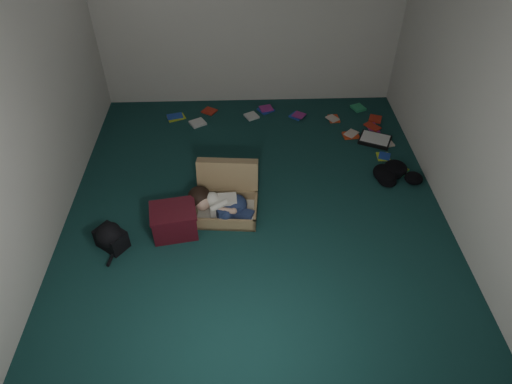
{
  "coord_description": "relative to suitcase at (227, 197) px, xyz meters",
  "views": [
    {
      "loc": [
        -0.13,
        -3.57,
        3.41
      ],
      "look_at": [
        0.0,
        -0.15,
        0.35
      ],
      "focal_mm": 32.0,
      "sensor_mm": 36.0,
      "label": 1
    }
  ],
  "objects": [
    {
      "name": "clothing_pile",
      "position": [
        1.98,
        0.42,
        -0.07
      ],
      "size": [
        0.47,
        0.4,
        0.15
      ],
      "primitive_type": null,
      "rotation": [
        0.0,
        0.0,
        0.05
      ],
      "color": "black",
      "rests_on": "floor"
    },
    {
      "name": "maroon_bin",
      "position": [
        -0.52,
        -0.36,
        0.01
      ],
      "size": [
        0.5,
        0.42,
        0.31
      ],
      "rotation": [
        0.0,
        0.0,
        0.16
      ],
      "color": "#470E18",
      "rests_on": "floor"
    },
    {
      "name": "wall_front",
      "position": [
        0.31,
        -2.27,
        1.16
      ],
      "size": [
        4.5,
        0.0,
        4.5
      ],
      "primitive_type": "plane",
      "rotation": [
        -1.57,
        0.0,
        0.0
      ],
      "color": "silver",
      "rests_on": "ground"
    },
    {
      "name": "wall_back",
      "position": [
        0.31,
        2.23,
        1.16
      ],
      "size": [
        4.5,
        0.0,
        4.5
      ],
      "primitive_type": "plane",
      "rotation": [
        1.57,
        0.0,
        0.0
      ],
      "color": "silver",
      "rests_on": "ground"
    },
    {
      "name": "wall_right",
      "position": [
        2.31,
        -0.02,
        1.16
      ],
      "size": [
        0.0,
        4.5,
        4.5
      ],
      "primitive_type": "plane",
      "rotation": [
        1.57,
        0.0,
        -1.57
      ],
      "color": "silver",
      "rests_on": "ground"
    },
    {
      "name": "backpack",
      "position": [
        -1.12,
        -0.52,
        -0.03
      ],
      "size": [
        0.47,
        0.45,
        0.22
      ],
      "primitive_type": null,
      "rotation": [
        0.0,
        0.0,
        -0.65
      ],
      "color": "black",
      "rests_on": "floor"
    },
    {
      "name": "paper_tray",
      "position": [
        1.88,
        1.14,
        -0.12
      ],
      "size": [
        0.47,
        0.42,
        0.05
      ],
      "rotation": [
        0.0,
        0.0,
        -0.44
      ],
      "color": "black",
      "rests_on": "floor"
    },
    {
      "name": "person",
      "position": [
        -0.06,
        -0.16,
        0.04
      ],
      "size": [
        0.7,
        0.38,
        0.3
      ],
      "rotation": [
        0.0,
        0.0,
        -0.08
      ],
      "color": "silver",
      "rests_on": "suitcase"
    },
    {
      "name": "wall_left",
      "position": [
        -1.69,
        -0.02,
        1.16
      ],
      "size": [
        0.0,
        4.5,
        4.5
      ],
      "primitive_type": "plane",
      "rotation": [
        1.57,
        0.0,
        1.57
      ],
      "color": "silver",
      "rests_on": "ground"
    },
    {
      "name": "book_scatter",
      "position": [
        1.08,
        1.51,
        -0.13
      ],
      "size": [
        2.93,
        1.62,
        0.02
      ],
      "color": "#B2CA23",
      "rests_on": "floor"
    },
    {
      "name": "floor",
      "position": [
        0.31,
        -0.02,
        -0.14
      ],
      "size": [
        4.5,
        4.5,
        0.0
      ],
      "primitive_type": "plane",
      "color": "#143937",
      "rests_on": "ground"
    },
    {
      "name": "suitcase",
      "position": [
        0.0,
        0.0,
        0.0
      ],
      "size": [
        0.7,
        0.69,
        0.48
      ],
      "rotation": [
        0.0,
        0.0,
        -0.08
      ],
      "color": "#A18458",
      "rests_on": "floor"
    }
  ]
}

